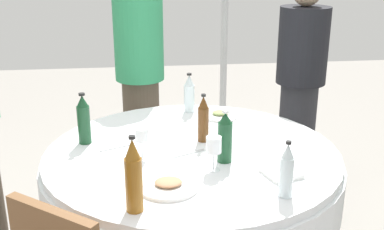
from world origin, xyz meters
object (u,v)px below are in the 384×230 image
(bottle_dark_green_right, at_px, (225,138))
(wine_glass_left, at_px, (214,146))
(bottle_brown_outer, at_px, (203,120))
(bottle_dark_green_rear, at_px, (84,120))
(bottle_amber_left, at_px, (134,177))
(person_right, at_px, (300,86))
(plate_south, at_px, (220,115))
(dining_table, at_px, (192,176))
(bottle_clear_far, at_px, (287,171))
(wine_glass_north, at_px, (142,137))
(person_left, at_px, (140,78))
(bottle_clear_north, at_px, (189,94))
(plate_front, at_px, (168,185))

(bottle_dark_green_right, distance_m, wine_glass_left, 0.11)
(bottle_dark_green_right, height_order, bottle_brown_outer, same)
(bottle_dark_green_right, relative_size, bottle_dark_green_rear, 0.95)
(bottle_brown_outer, bearing_deg, bottle_amber_left, -118.33)
(bottle_brown_outer, height_order, person_right, person_right)
(plate_south, relative_size, person_right, 0.14)
(dining_table, xyz_separation_m, bottle_dark_green_rear, (-0.54, 0.16, 0.27))
(bottle_dark_green_rear, relative_size, wine_glass_left, 1.67)
(dining_table, height_order, bottle_clear_far, bottle_clear_far)
(bottle_brown_outer, bearing_deg, wine_glass_north, -151.30)
(person_left, bearing_deg, dining_table, -90.00)
(dining_table, height_order, bottle_amber_left, bottle_amber_left)
(plate_south, bearing_deg, bottle_clear_north, 145.64)
(wine_glass_north, bearing_deg, plate_front, -72.44)
(bottle_amber_left, height_order, wine_glass_north, bottle_amber_left)
(person_right, bearing_deg, wine_glass_left, -81.01)
(plate_front, bearing_deg, bottle_dark_green_right, 39.75)
(bottle_dark_green_right, relative_size, wine_glass_left, 1.58)
(bottle_brown_outer, relative_size, person_right, 0.17)
(bottle_dark_green_right, height_order, person_right, person_right)
(bottle_clear_far, distance_m, person_left, 1.68)
(bottle_amber_left, distance_m, person_right, 1.85)
(bottle_dark_green_rear, bearing_deg, bottle_clear_north, 36.30)
(dining_table, distance_m, bottle_clear_north, 0.65)
(wine_glass_left, relative_size, plate_front, 0.63)
(bottle_clear_north, relative_size, plate_south, 1.15)
(dining_table, bearing_deg, person_right, 45.96)
(bottle_dark_green_right, bearing_deg, wine_glass_left, -127.39)
(bottle_dark_green_rear, height_order, bottle_clear_north, bottle_dark_green_rear)
(person_right, bearing_deg, dining_table, -90.00)
(bottle_clear_north, bearing_deg, wine_glass_north, -114.70)
(wine_glass_north, relative_size, plate_south, 0.70)
(plate_south, bearing_deg, bottle_brown_outer, -113.04)
(bottle_clear_north, relative_size, person_right, 0.16)
(plate_south, bearing_deg, person_right, 33.09)
(bottle_clear_north, distance_m, person_left, 0.55)
(bottle_dark_green_right, relative_size, bottle_brown_outer, 1.00)
(dining_table, bearing_deg, wine_glass_north, -166.18)
(wine_glass_north, height_order, plate_front, wine_glass_north)
(bottle_dark_green_right, xyz_separation_m, plate_south, (0.09, 0.63, -0.11))
(bottle_clear_far, relative_size, person_left, 0.15)
(dining_table, distance_m, wine_glass_left, 0.36)
(bottle_dark_green_right, height_order, bottle_clear_far, bottle_dark_green_right)
(dining_table, xyz_separation_m, wine_glass_left, (0.07, -0.24, 0.27))
(bottle_dark_green_right, height_order, bottle_amber_left, bottle_amber_left)
(bottle_dark_green_right, bearing_deg, bottle_brown_outer, 103.70)
(wine_glass_left, xyz_separation_m, wine_glass_north, (-0.32, 0.18, -0.01))
(bottle_brown_outer, bearing_deg, bottle_clear_north, 92.25)
(bottle_dark_green_rear, relative_size, wine_glass_north, 1.81)
(person_left, bearing_deg, wine_glass_north, -103.18)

